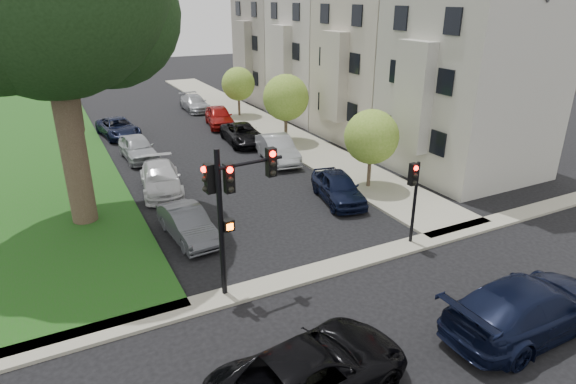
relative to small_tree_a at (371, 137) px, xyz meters
name	(u,v)px	position (x,y,z in m)	size (l,w,h in m)	color
ground	(357,299)	(-6.20, -7.96, -2.74)	(140.00, 140.00, 0.00)	black
grass_strip	(36,146)	(-15.20, 16.04, -2.68)	(8.00, 44.00, 0.12)	#23481B
sidewalk_right	(255,120)	(0.55, 16.04, -2.68)	(3.50, 44.00, 0.12)	#A5A083
sidewalk_cross	(326,269)	(-6.20, -5.96, -2.68)	(60.00, 1.00, 0.12)	#A5A083
house_a	(474,44)	(6.25, 0.04, 4.20)	(7.70, 7.55, 15.97)	silver
house_b	(384,34)	(6.25, 7.54, 4.20)	(7.70, 7.55, 15.97)	#B6AB9F
house_c	(325,28)	(6.25, 15.04, 4.20)	(7.70, 7.55, 15.97)	#AAA397
house_d	(282,23)	(6.25, 22.54, 4.20)	(7.70, 7.55, 15.97)	gray
small_tree_a	(371,137)	(0.00, 0.00, 0.00)	(2.74, 2.74, 4.11)	#3C291C
small_tree_b	(286,98)	(0.00, 9.44, 0.31)	(3.05, 3.05, 4.58)	#3C291C
small_tree_c	(238,84)	(0.00, 17.91, -0.07)	(2.67, 2.67, 4.01)	#3C291C
traffic_signal_main	(231,196)	(-9.60, -5.73, 0.78)	(2.49, 0.65, 5.10)	black
traffic_signal_secondary	(414,188)	(-2.22, -5.77, -0.31)	(0.44, 0.36, 3.48)	black
car_cross_near	(313,370)	(-9.53, -10.78, -2.01)	(2.40, 5.21, 1.45)	black
car_cross_far	(530,307)	(-2.66, -11.55, -1.90)	(2.34, 5.77, 1.67)	black
car_parked_0	(338,187)	(-2.33, -0.72, -2.02)	(1.69, 4.21, 1.43)	black
car_parked_1	(277,149)	(-2.26, 6.10, -1.98)	(1.61, 4.61, 1.52)	#999BA0
car_parked_2	(243,134)	(-2.68, 10.54, -2.09)	(2.16, 4.68, 1.30)	black
car_parked_3	(219,116)	(-2.55, 15.61, -1.97)	(1.80, 4.49, 1.53)	maroon
car_parked_4	(195,103)	(-2.61, 21.74, -2.08)	(1.84, 4.52, 1.31)	#999BA0
car_parked_5	(188,224)	(-9.90, -1.23, -2.08)	(1.38, 3.97, 1.31)	#3F4247
car_parked_6	(161,178)	(-9.64, 4.46, -2.05)	(1.91, 4.71, 1.37)	silver
car_parked_7	(138,148)	(-9.65, 10.28, -2.01)	(1.73, 4.29, 1.46)	#999BA0
car_parked_8	(118,128)	(-9.87, 16.08, -2.08)	(2.18, 4.72, 1.31)	black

